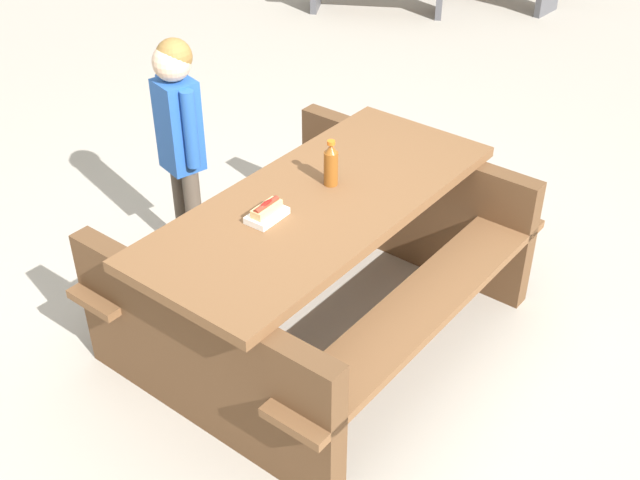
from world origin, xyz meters
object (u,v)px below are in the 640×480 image
picnic_table (320,254)px  soda_bottle (331,165)px  hotdog_tray (267,212)px  child_in_coat (179,126)px

picnic_table → soda_bottle: soda_bottle is taller
soda_bottle → picnic_table: bearing=30.0°
soda_bottle → hotdog_tray: soda_bottle is taller
picnic_table → child_in_coat: 1.00m
picnic_table → child_in_coat: size_ratio=1.66×
hotdog_tray → picnic_table: bearing=178.1°
picnic_table → soda_bottle: 0.43m
soda_bottle → child_in_coat: (0.29, -0.85, -0.05)m
soda_bottle → hotdog_tray: 0.40m
hotdog_tray → child_in_coat: 0.91m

